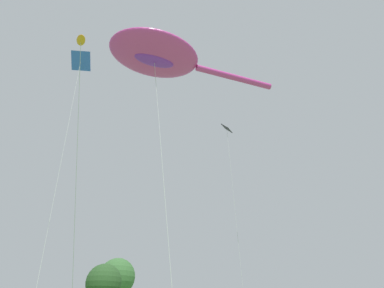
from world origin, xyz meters
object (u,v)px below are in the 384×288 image
(small_kite_stunt_black, at_px, (227,136))
(tree_oak_right, at_px, (104,283))
(small_kite_streamer_purple, at_px, (80,57))
(tree_broad_distant, at_px, (117,277))
(big_show_kite, at_px, (158,56))
(small_kite_box_yellow, at_px, (80,67))

(small_kite_stunt_black, bearing_deg, tree_oak_right, 153.68)
(small_kite_streamer_purple, bearing_deg, tree_broad_distant, -25.78)
(small_kite_stunt_black, relative_size, tree_oak_right, 1.81)
(small_kite_stunt_black, bearing_deg, big_show_kite, -88.30)
(small_kite_streamer_purple, xyz_separation_m, small_kite_box_yellow, (1.26, 4.74, 3.70))
(big_show_kite, distance_m, tree_oak_right, 40.05)
(tree_oak_right, bearing_deg, small_kite_streamer_purple, -117.68)
(small_kite_box_yellow, xyz_separation_m, tree_broad_distant, (28.79, 48.78, -4.79))
(tree_broad_distant, bearing_deg, small_kite_box_yellow, -120.55)
(big_show_kite, relative_size, tree_oak_right, 1.86)
(big_show_kite, relative_size, small_kite_box_yellow, 1.14)
(small_kite_stunt_black, xyz_separation_m, small_kite_streamer_purple, (-14.75, -6.41, -5.10))
(small_kite_stunt_black, relative_size, tree_broad_distant, 1.29)
(small_kite_stunt_black, height_order, tree_oak_right, small_kite_stunt_black)
(small_kite_stunt_black, distance_m, tree_oak_right, 34.38)
(small_kite_stunt_black, bearing_deg, tree_broad_distant, 145.70)
(small_kite_stunt_black, relative_size, small_kite_streamer_purple, 1.52)
(big_show_kite, distance_m, small_kite_streamer_purple, 8.86)
(tree_oak_right, xyz_separation_m, tree_broad_distant, (9.52, 14.38, 2.60))
(small_kite_box_yellow, bearing_deg, small_kite_stunt_black, -48.62)
(small_kite_box_yellow, relative_size, tree_oak_right, 1.63)
(big_show_kite, bearing_deg, small_kite_streamer_purple, 51.43)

